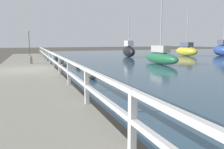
# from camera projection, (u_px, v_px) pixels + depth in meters

# --- Properties ---
(ground_plane) EXTENTS (120.00, 120.00, 0.00)m
(ground_plane) POSITION_uv_depth(u_px,v_px,m) (26.00, 74.00, 12.71)
(ground_plane) COLOR #4C473D
(dock_walkway) EXTENTS (3.43, 36.00, 0.24)m
(dock_walkway) POSITION_uv_depth(u_px,v_px,m) (25.00, 72.00, 12.69)
(dock_walkway) COLOR gray
(dock_walkway) RESTS_ON ground
(railing) EXTENTS (0.10, 32.50, 0.94)m
(railing) POSITION_uv_depth(u_px,v_px,m) (53.00, 58.00, 13.14)
(railing) COLOR white
(railing) RESTS_ON dock_walkway
(boulder_downstream) EXTENTS (0.53, 0.48, 0.40)m
(boulder_downstream) POSITION_uv_depth(u_px,v_px,m) (61.00, 61.00, 18.42)
(boulder_downstream) COLOR gray
(boulder_downstream) RESTS_ON ground
(boulder_mid_strip) EXTENTS (0.42, 0.38, 0.32)m
(boulder_mid_strip) POSITION_uv_depth(u_px,v_px,m) (64.00, 65.00, 15.75)
(boulder_mid_strip) COLOR #666056
(boulder_mid_strip) RESTS_ON ground
(boulder_upstream) EXTENTS (0.72, 0.65, 0.54)m
(boulder_upstream) POSITION_uv_depth(u_px,v_px,m) (57.00, 57.00, 22.27)
(boulder_upstream) COLOR slate
(boulder_upstream) RESTS_ON ground
(boulder_water_edge) EXTENTS (0.40, 0.36, 0.30)m
(boulder_water_edge) POSITION_uv_depth(u_px,v_px,m) (78.00, 66.00, 15.22)
(boulder_water_edge) COLOR slate
(boulder_water_edge) RESTS_ON ground
(boulder_near_dock) EXTENTS (0.43, 0.39, 0.32)m
(boulder_near_dock) POSITION_uv_depth(u_px,v_px,m) (93.00, 76.00, 10.82)
(boulder_near_dock) COLOR #666056
(boulder_near_dock) RESTS_ON ground
(mooring_bollard) EXTENTS (0.23, 0.23, 0.58)m
(mooring_bollard) POSITION_uv_depth(u_px,v_px,m) (31.00, 60.00, 16.07)
(mooring_bollard) COLOR gray
(mooring_bollard) RESTS_ON dock_walkway
(dock_lamp) EXTENTS (0.26, 0.26, 2.87)m
(dock_lamp) POSITION_uv_depth(u_px,v_px,m) (29.00, 37.00, 23.31)
(dock_lamp) COLOR #514C47
(dock_lamp) RESTS_ON dock_walkway
(sailboat_yellow) EXTENTS (1.29, 4.08, 5.78)m
(sailboat_yellow) POSITION_uv_depth(u_px,v_px,m) (186.00, 50.00, 28.69)
(sailboat_yellow) COLOR gold
(sailboat_yellow) RESTS_ON water_surface
(sailboat_black) EXTENTS (1.49, 3.83, 4.95)m
(sailboat_black) POSITION_uv_depth(u_px,v_px,m) (129.00, 50.00, 26.43)
(sailboat_black) COLOR black
(sailboat_black) RESTS_ON water_surface
(sailboat_green) EXTENTS (1.17, 5.01, 7.75)m
(sailboat_green) POSITION_uv_depth(u_px,v_px,m) (160.00, 56.00, 18.13)
(sailboat_green) COLOR #236B42
(sailboat_green) RESTS_ON water_surface
(sailboat_blue) EXTENTS (1.77, 3.37, 8.08)m
(sailboat_blue) POSITION_uv_depth(u_px,v_px,m) (223.00, 49.00, 28.16)
(sailboat_blue) COLOR #2D4C9E
(sailboat_blue) RESTS_ON water_surface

